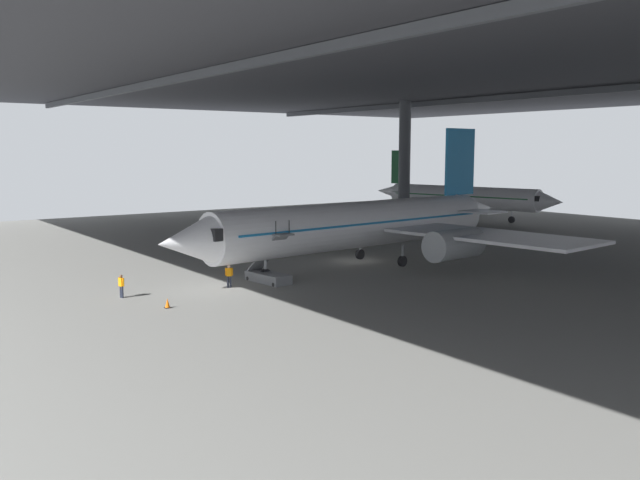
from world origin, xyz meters
TOP-DOWN VIEW (x-y plane):
  - ground_plane at (0.00, 0.00)m, footprint 110.00×110.00m
  - hangar_structure at (-0.07, 13.77)m, footprint 121.00×99.00m
  - airplane_main at (1.64, -1.01)m, footprint 36.43×37.60m
  - boarding_stairs at (3.25, -11.31)m, footprint 4.37×1.86m
  - crew_worker_near_nose at (2.07, -21.92)m, footprint 0.53×0.31m
  - crew_worker_by_stairs at (3.25, -14.58)m, footprint 0.38×0.47m
  - airplane_distant at (-20.93, 35.17)m, footprint 29.89×29.23m
  - traffic_cone_orange at (6.58, -20.64)m, footprint 0.36×0.36m

SIDE VIEW (x-z plane):
  - ground_plane at x=0.00m, z-range 0.00..0.00m
  - traffic_cone_orange at x=6.58m, z-range -0.01..0.59m
  - boarding_stairs at x=3.25m, z-range -1.62..3.09m
  - crew_worker_near_nose at x=2.07m, z-range 0.10..1.65m
  - crew_worker_by_stairs at x=3.25m, z-range 0.11..1.75m
  - airplane_distant at x=-20.93m, z-range -1.72..7.96m
  - airplane_main at x=1.64m, z-range -2.36..9.36m
  - hangar_structure at x=-0.07m, z-range 8.19..25.82m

